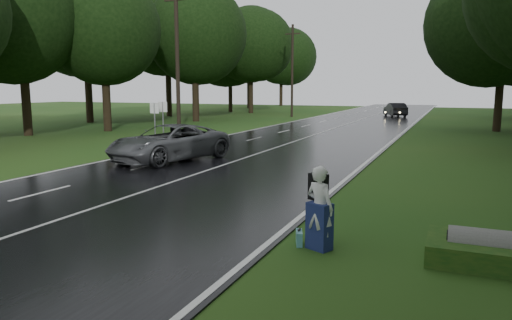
% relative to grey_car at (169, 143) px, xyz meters
% --- Properties ---
extents(ground, '(160.00, 160.00, 0.00)m').
position_rel_grey_car_xyz_m(ground, '(3.00, -9.66, -0.90)').
color(ground, '#254614').
rests_on(ground, ground).
extents(road, '(12.00, 140.00, 0.04)m').
position_rel_grey_car_xyz_m(road, '(3.00, 10.34, -0.88)').
color(road, black).
rests_on(road, ground).
extents(lane_center, '(0.12, 140.00, 0.01)m').
position_rel_grey_car_xyz_m(lane_center, '(3.00, 10.34, -0.85)').
color(lane_center, silver).
rests_on(lane_center, road).
extents(grey_car, '(4.37, 6.70, 1.71)m').
position_rel_grey_car_xyz_m(grey_car, '(0.00, 0.00, 0.00)').
color(grey_car, '#4E5154').
rests_on(grey_car, road).
extents(far_car, '(3.41, 5.20, 1.62)m').
position_rel_grey_car_xyz_m(far_car, '(5.79, 39.71, -0.05)').
color(far_car, black).
rests_on(far_car, road).
extents(hitchhiker, '(0.80, 0.77, 1.85)m').
position_rel_grey_car_xyz_m(hitchhiker, '(9.92, -9.28, -0.04)').
color(hitchhiker, silver).
rests_on(hitchhiker, ground).
extents(suitcase, '(0.28, 0.47, 0.32)m').
position_rel_grey_car_xyz_m(suitcase, '(9.44, -9.19, -0.74)').
color(suitcase, teal).
rests_on(suitcase, ground).
extents(culvert, '(1.40, 0.70, 0.70)m').
position_rel_grey_car_xyz_m(culvert, '(13.22, -8.79, -0.90)').
color(culvert, slate).
rests_on(culvert, ground).
extents(utility_pole_mid, '(1.80, 0.28, 10.42)m').
position_rel_grey_car_xyz_m(utility_pole_mid, '(-5.50, 9.65, -0.90)').
color(utility_pole_mid, black).
rests_on(utility_pole_mid, ground).
extents(utility_pole_far, '(1.80, 0.28, 10.69)m').
position_rel_grey_car_xyz_m(utility_pole_far, '(-5.50, 34.59, -0.90)').
color(utility_pole_far, black).
rests_on(utility_pole_far, ground).
extents(road_sign_a, '(0.62, 0.10, 2.56)m').
position_rel_grey_car_xyz_m(road_sign_a, '(-4.20, 4.90, -0.90)').
color(road_sign_a, white).
rests_on(road_sign_a, ground).
extents(road_sign_b, '(0.63, 0.10, 2.62)m').
position_rel_grey_car_xyz_m(road_sign_b, '(-4.20, 5.78, -0.90)').
color(road_sign_b, white).
rests_on(road_sign_b, ground).
extents(tree_left_d, '(9.05, 9.05, 14.14)m').
position_rel_grey_car_xyz_m(tree_left_d, '(-13.32, 11.44, -0.90)').
color(tree_left_d, black).
rests_on(tree_left_d, ground).
extents(tree_left_e, '(9.62, 9.62, 15.03)m').
position_rel_grey_car_xyz_m(tree_left_e, '(-12.36, 23.88, -0.90)').
color(tree_left_e, black).
rests_on(tree_left_e, ground).
extents(tree_left_f, '(10.37, 10.37, 16.21)m').
position_rel_grey_car_xyz_m(tree_left_f, '(-13.36, 40.47, -0.90)').
color(tree_left_f, black).
rests_on(tree_left_f, ground).
extents(tree_right_e, '(9.01, 9.01, 14.07)m').
position_rel_grey_car_xyz_m(tree_right_e, '(15.58, 23.37, -0.90)').
color(tree_right_e, black).
rests_on(tree_right_e, ground).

